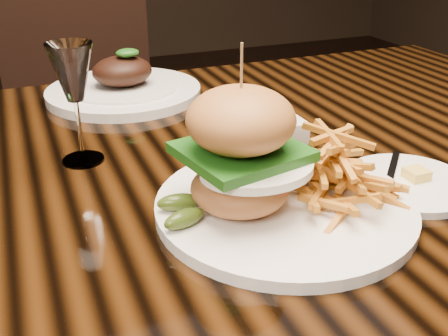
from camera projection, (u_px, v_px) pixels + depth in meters
name	position (u px, v px, depth m)	size (l,w,h in m)	color
dining_table	(192.00, 199.00, 0.82)	(1.60, 0.90, 0.75)	black
burger_plate	(283.00, 170.00, 0.62)	(0.32, 0.32, 0.21)	white
side_saucer	(408.00, 183.00, 0.70)	(0.17, 0.17, 0.02)	white
ramekin	(278.00, 129.00, 0.83)	(0.07, 0.07, 0.03)	white
wine_glass	(73.00, 77.00, 0.71)	(0.06, 0.06, 0.17)	white
far_dish	(124.00, 87.00, 1.03)	(0.30, 0.30, 0.10)	white
chair_far	(87.00, 107.00, 1.61)	(0.46, 0.47, 0.95)	black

